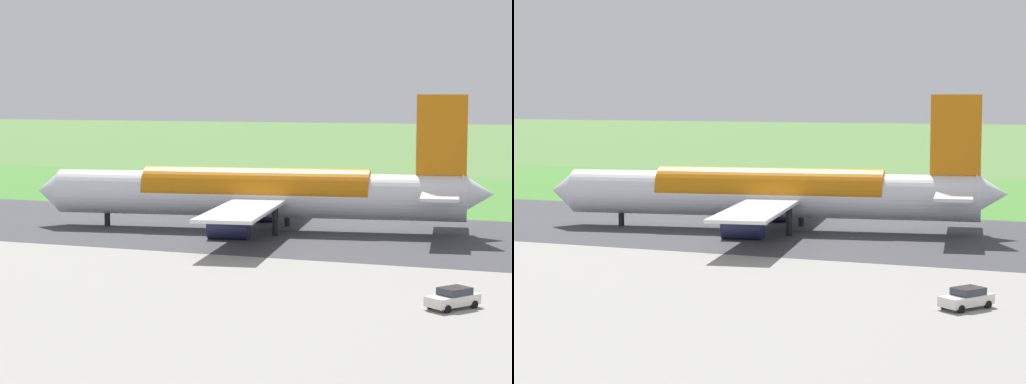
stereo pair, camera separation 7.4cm
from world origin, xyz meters
TOP-DOWN VIEW (x-y plane):
  - ground_plane at (0.00, 0.00)m, footprint 800.00×800.00m
  - runway_asphalt at (0.00, 0.00)m, footprint 600.00×35.85m
  - grass_verge_foreground at (0.00, -37.20)m, footprint 600.00×80.00m
  - airliner_main at (1.23, -0.06)m, footprint 54.00×44.39m
  - service_car_followme at (-26.95, 34.29)m, footprint 3.87×4.48m
  - no_stopping_sign at (-9.52, -35.56)m, footprint 0.60×0.10m
  - traffic_cone_orange at (-2.34, -33.25)m, footprint 0.40×0.40m

SIDE VIEW (x-z plane):
  - ground_plane at x=0.00m, z-range 0.00..0.00m
  - grass_verge_foreground at x=0.00m, z-range 0.00..0.04m
  - runway_asphalt at x=0.00m, z-range 0.00..0.06m
  - traffic_cone_orange at x=-2.34m, z-range 0.00..0.55m
  - service_car_followme at x=-26.95m, z-range 0.03..1.65m
  - no_stopping_sign at x=-9.52m, z-range 0.25..2.91m
  - airliner_main at x=1.23m, z-range -3.59..12.29m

